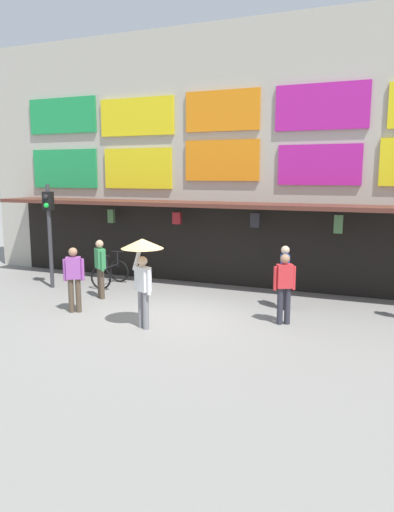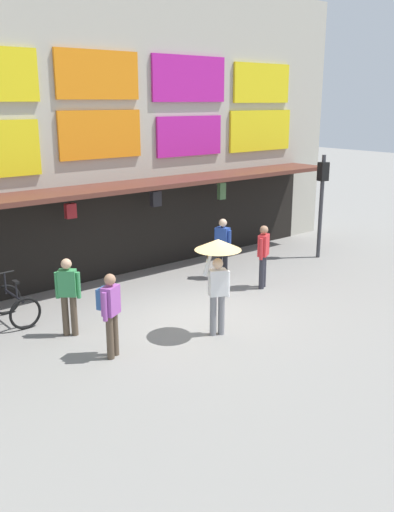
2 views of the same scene
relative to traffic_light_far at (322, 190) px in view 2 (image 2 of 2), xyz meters
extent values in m
plane|color=gray|center=(-6.23, -1.58, -2.14)|extent=(80.00, 80.00, 0.00)
cube|color=#B2AD9E|center=(-6.23, 3.02, 1.86)|extent=(18.00, 1.20, 8.00)
cube|color=#592D23|center=(-6.23, 1.72, 0.46)|extent=(15.30, 1.40, 0.12)
cube|color=orange|center=(-6.23, 2.37, 3.26)|extent=(2.36, 0.08, 1.20)
cube|color=#B71E93|center=(-3.28, 2.37, 3.23)|extent=(2.60, 0.08, 1.27)
cube|color=yellow|center=(-0.32, 2.37, 3.16)|extent=(2.42, 0.08, 1.21)
cube|color=orange|center=(-6.23, 2.37, 1.78)|extent=(2.39, 0.08, 1.23)
cube|color=#B71E93|center=(-3.28, 2.37, 1.63)|extent=(2.35, 0.08, 1.14)
cube|color=yellow|center=(-0.32, 2.37, 1.68)|extent=(2.69, 0.08, 1.29)
cylinder|color=black|center=(-7.49, 1.81, 0.29)|extent=(0.02, 0.02, 0.22)
cube|color=maroon|center=(-7.49, 1.81, 0.00)|extent=(0.27, 0.16, 0.37)
cylinder|color=black|center=(-4.95, 1.77, 0.32)|extent=(0.02, 0.02, 0.16)
cube|color=#232328|center=(-4.95, 1.77, 0.03)|extent=(0.28, 0.17, 0.42)
cylinder|color=black|center=(-2.59, 1.70, 0.33)|extent=(0.02, 0.02, 0.14)
cube|color=#477042|center=(-2.59, 1.70, 0.01)|extent=(0.23, 0.14, 0.50)
cube|color=black|center=(-6.23, 2.40, -0.89)|extent=(15.30, 0.04, 2.50)
cylinder|color=#38383D|center=(0.00, -0.01, -0.54)|extent=(0.12, 0.12, 3.20)
cube|color=black|center=(0.00, -0.01, 0.56)|extent=(0.32, 0.29, 0.56)
sphere|color=red|center=(0.02, 0.12, 0.69)|extent=(0.15, 0.15, 0.15)
sphere|color=black|center=(0.02, 0.12, 0.43)|extent=(0.15, 0.15, 0.15)
torus|color=black|center=(-9.43, 1.44, -1.78)|extent=(0.72, 0.07, 0.72)
torus|color=black|center=(-9.41, 0.34, -1.78)|extent=(0.72, 0.07, 0.72)
cylinder|color=black|center=(-9.42, 0.89, -1.53)|extent=(0.07, 0.99, 0.05)
cylinder|color=black|center=(-9.42, 0.73, -1.36)|extent=(0.04, 0.04, 0.35)
cube|color=black|center=(-9.42, 0.73, -1.17)|extent=(0.10, 0.20, 0.06)
cylinder|color=black|center=(-9.43, 1.36, -1.36)|extent=(0.04, 0.04, 0.50)
cylinder|color=black|center=(-9.43, 1.36, -1.11)|extent=(0.44, 0.04, 0.04)
cylinder|color=brown|center=(-8.74, -0.61, -1.70)|extent=(0.14, 0.14, 0.88)
cylinder|color=brown|center=(-8.88, -0.50, -1.70)|extent=(0.14, 0.14, 0.88)
cube|color=#388E51|center=(-8.81, -0.55, -0.98)|extent=(0.42, 0.40, 0.56)
sphere|color=tan|center=(-8.81, -0.55, -0.57)|extent=(0.22, 0.22, 0.22)
cylinder|color=#388E51|center=(-8.64, -0.69, -1.03)|extent=(0.09, 0.09, 0.56)
cylinder|color=#388E51|center=(-8.98, -0.42, -1.03)|extent=(0.09, 0.09, 0.56)
cylinder|color=gray|center=(-6.30, -2.52, -1.70)|extent=(0.14, 0.14, 0.88)
cylinder|color=gray|center=(-6.47, -2.44, -1.70)|extent=(0.14, 0.14, 0.88)
cube|color=white|center=(-6.39, -2.48, -0.98)|extent=(0.42, 0.35, 0.56)
sphere|color=beige|center=(-6.39, -2.48, -0.57)|extent=(0.22, 0.22, 0.22)
cylinder|color=white|center=(-6.19, -2.57, -1.03)|extent=(0.09, 0.09, 0.56)
cylinder|color=white|center=(-6.59, -2.39, -0.58)|extent=(0.23, 0.09, 0.48)
cylinder|color=#4C3823|center=(-6.59, -2.39, -0.47)|extent=(0.02, 0.02, 0.55)
cone|color=#E0B770|center=(-6.39, -2.48, -0.17)|extent=(0.96, 0.96, 0.22)
cylinder|color=black|center=(-3.72, 0.25, -1.70)|extent=(0.14, 0.14, 0.88)
cylinder|color=black|center=(-3.77, 0.42, -1.70)|extent=(0.14, 0.14, 0.88)
cube|color=#28479E|center=(-3.74, 0.33, -0.98)|extent=(0.31, 0.41, 0.56)
sphere|color=beige|center=(-3.74, 0.33, -0.57)|extent=(0.22, 0.22, 0.22)
cylinder|color=#28479E|center=(-3.68, 0.12, -1.03)|extent=(0.09, 0.09, 0.56)
cylinder|color=#28479E|center=(-3.81, 0.54, -1.03)|extent=(0.09, 0.09, 0.56)
cylinder|color=#2D2D38|center=(-3.55, -1.00, -1.70)|extent=(0.14, 0.14, 0.88)
cylinder|color=#2D2D38|center=(-3.40, -0.91, -1.70)|extent=(0.14, 0.14, 0.88)
cube|color=red|center=(-3.48, -0.96, -0.98)|extent=(0.42, 0.37, 0.56)
sphere|color=#A87A5B|center=(-3.48, -0.96, -0.57)|extent=(0.22, 0.22, 0.22)
cylinder|color=red|center=(-3.67, -1.06, -1.03)|extent=(0.09, 0.09, 0.56)
cylinder|color=red|center=(-3.28, -0.85, -1.03)|extent=(0.09, 0.09, 0.56)
cylinder|color=brown|center=(-8.56, -1.96, -1.70)|extent=(0.14, 0.14, 0.88)
cylinder|color=brown|center=(-8.71, -2.05, -1.70)|extent=(0.14, 0.14, 0.88)
cube|color=#9E4CA8|center=(-8.64, -2.00, -0.98)|extent=(0.42, 0.37, 0.56)
sphere|color=#A87A5B|center=(-8.64, -2.00, -0.57)|extent=(0.22, 0.22, 0.22)
cylinder|color=#9E4CA8|center=(-8.44, -1.90, -1.03)|extent=(0.09, 0.09, 0.56)
cylinder|color=#9E4CA8|center=(-8.83, -2.11, -1.03)|extent=(0.09, 0.09, 0.56)
cube|color=#2D5693|center=(-8.71, -1.86, -0.96)|extent=(0.32, 0.28, 0.40)
camera|label=1|loc=(-1.23, -11.83, 1.36)|focal=33.64mm
camera|label=2|loc=(-13.46, -10.52, 2.64)|focal=38.42mm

